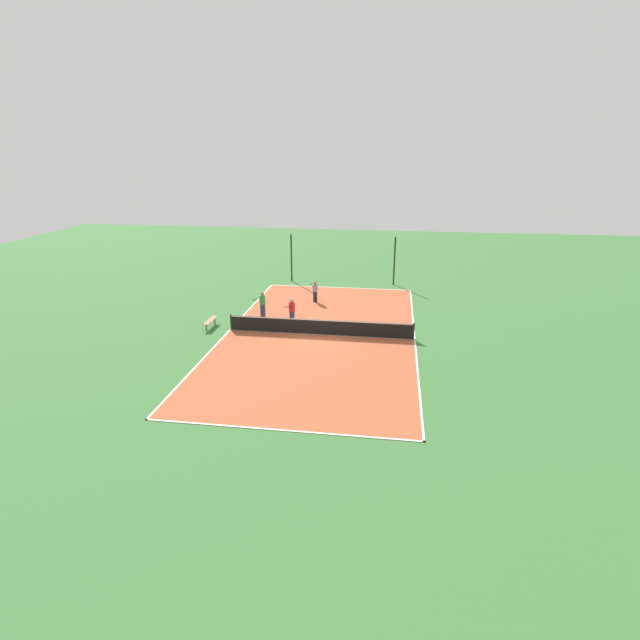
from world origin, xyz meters
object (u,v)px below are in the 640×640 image
Objects in this scene: player_coach_red at (292,310)px; player_baseline_gray at (315,290)px; tennis_ball_left_sideline at (306,292)px; fence_post_back_left at (291,258)px; tennis_net at (320,327)px; bench at (210,321)px; player_far_green at (262,303)px; tennis_ball_midcourt at (275,287)px; fence_post_back_right at (394,261)px.

player_baseline_gray is (0.64, 4.94, -0.11)m from player_coach_red.
fence_post_back_left is (-1.79, 3.37, 1.83)m from tennis_ball_left_sideline.
tennis_ball_left_sideline is (-2.29, 8.62, -0.45)m from tennis_net.
bench is 12.01m from fence_post_back_left.
tennis_net is 2.47m from player_coach_red.
player_far_green is 24.28× the size of tennis_ball_left_sideline.
tennis_ball_left_sideline is at bearing 104.89° from tennis_net.
tennis_ball_midcourt is (1.80, 9.26, -0.33)m from bench.
fence_post_back_left and fence_post_back_right have the same top height.
fence_post_back_right is (5.38, 5.58, 1.03)m from player_baseline_gray.
tennis_ball_midcourt is at bearing -11.00° from bench.
player_far_green reaches higher than tennis_net.
player_far_green is 9.41m from fence_post_back_left.
player_baseline_gray reaches higher than bench.
bench is 8.11m from player_baseline_gray.
player_far_green is 4.69m from player_baseline_gray.
fence_post_back_right is at bearing -74.96° from player_baseline_gray.
player_coach_red is at bearing -76.91° from bench.
player_coach_red is at bearing -70.10° from tennis_ball_midcourt.
tennis_net is at bearing -93.05° from bench.
tennis_ball_left_sideline is (2.59, -0.99, 0.00)m from tennis_ball_midcourt.
player_coach_red is 8.72m from tennis_ball_midcourt.
bench is 24.93× the size of tennis_ball_midcourt.
player_coach_red is 10.78m from fence_post_back_left.
fence_post_back_left is (-4.08, 11.99, 1.38)m from tennis_net.
bench is at bearing -53.72° from player_coach_red.
fence_post_back_left reaches higher than player_coach_red.
player_baseline_gray is at bearing -41.71° from bench.
player_baseline_gray is at bearing -63.46° from fence_post_back_left.
tennis_net is at bearing 160.40° from player_baseline_gray.
bench is 24.93× the size of tennis_ball_left_sideline.
player_baseline_gray is 7.82m from fence_post_back_right.
player_far_green is 0.44× the size of fence_post_back_left.
tennis_ball_midcourt is 1.00× the size of tennis_ball_left_sideline.
fence_post_back_left reaches higher than player_far_green.
player_far_green is 12.45m from fence_post_back_right.
tennis_ball_left_sideline is 0.02× the size of fence_post_back_right.
tennis_net is 6.54m from player_baseline_gray.
fence_post_back_left is (-0.02, 9.37, 0.92)m from player_far_green.
tennis_ball_midcourt is 0.02× the size of fence_post_back_right.
tennis_ball_left_sideline is at bearing -20.96° from tennis_ball_midcourt.
tennis_net is at bearing 93.82° from player_far_green.
tennis_net is 12.74m from fence_post_back_left.
fence_post_back_right is at bearing 14.82° from tennis_ball_midcourt.
player_baseline_gray is (2.77, 3.78, -0.11)m from player_far_green.
tennis_net is 2.82× the size of fence_post_back_right.
player_baseline_gray is 21.76× the size of tennis_ball_midcourt.
tennis_ball_midcourt is 3.10m from fence_post_back_left.
tennis_net is 6.44× the size of player_coach_red.
tennis_ball_midcourt is (-3.59, 3.21, -0.80)m from player_baseline_gray.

